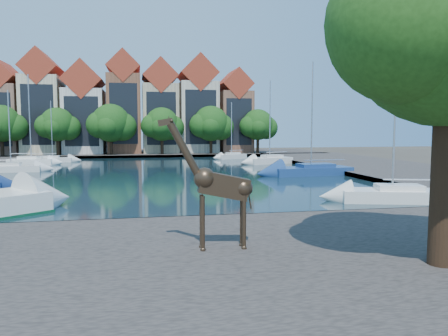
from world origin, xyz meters
The scene contains 26 objects.
ground centered at (0.00, 0.00, 0.00)m, with size 160.00×160.00×0.00m, color #38332B.
water_basin centered at (0.00, 24.00, 0.04)m, with size 38.00×50.00×0.08m, color black.
near_quay centered at (0.00, -7.00, 0.25)m, with size 50.00×14.00×0.50m, color #453F3C.
far_quay centered at (0.00, 56.00, 0.25)m, with size 60.00×16.00×0.50m, color #453F3C.
right_quay centered at (25.00, 24.00, 0.25)m, with size 14.00×52.00×0.50m, color #453F3C.
townhouse_west_end centered at (-23.00, 55.99, 7.36)m, with size 5.44×9.18×14.93m.
townhouse_west_mid centered at (-17.00, 55.99, 8.23)m, with size 5.94×9.18×16.79m.
townhouse_west_inner centered at (-10.50, 55.99, 7.35)m, with size 6.43×9.18×15.15m.
townhouse_center centered at (-4.00, 55.99, 8.36)m, with size 5.44×9.18×16.93m.
townhouse_east_inner centered at (2.00, 55.99, 7.73)m, with size 5.94×9.18×15.79m.
townhouse_east_mid centered at (8.50, 55.99, 8.10)m, with size 6.43×9.18×16.65m.
townhouse_east_end centered at (15.00, 55.99, 7.11)m, with size 5.44×9.18×14.43m.
far_tree_far_west centered at (-21.90, 50.49, 5.18)m, with size 7.28×5.60×7.68m.
far_tree_west centered at (-13.91, 50.49, 5.08)m, with size 6.76×5.20×7.36m.
far_tree_mid_west centered at (-5.89, 50.49, 5.29)m, with size 7.80×6.00×8.00m.
far_tree_mid_east centered at (2.10, 50.49, 5.13)m, with size 7.02×5.40×7.52m.
far_tree_east centered at (10.11, 50.49, 5.24)m, with size 7.54×5.80×7.84m.
far_tree_far_east centered at (18.09, 50.49, 5.08)m, with size 6.76×5.20×7.36m.
giraffe_statue centered at (1.00, -5.92, 2.74)m, with size 3.19×0.59×4.56m.
sailboat_left_c centered at (-15.00, 28.78, 0.59)m, with size 6.09×2.35×8.58m.
sailboat_left_d centered at (-15.00, 37.65, 0.70)m, with size 5.59×2.43×11.26m.
sailboat_left_e centered at (-13.25, 41.96, 0.55)m, with size 5.37×2.14×8.28m.
sailboat_right_a centered at (13.98, 4.00, 0.68)m, with size 6.67×3.81×11.35m.
sailboat_right_b centered at (15.00, 19.76, 0.67)m, with size 8.13×3.42×11.00m.
sailboat_right_c centered at (15.00, 33.75, 0.71)m, with size 6.34×3.77×10.74m.
sailboat_right_d centered at (12.00, 43.50, 0.62)m, with size 4.84×3.19×8.44m.
Camera 1 is at (-1.61, -20.66, 4.71)m, focal length 35.00 mm.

